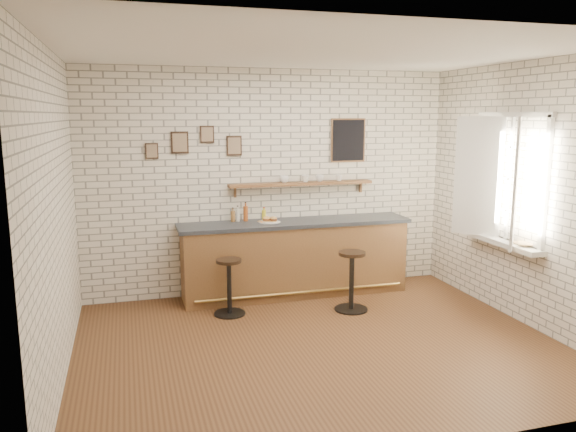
% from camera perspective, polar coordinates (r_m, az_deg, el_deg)
% --- Properties ---
extents(ground, '(5.00, 5.00, 0.00)m').
position_cam_1_polar(ground, '(6.11, 3.14, -12.88)').
color(ground, brown).
rests_on(ground, ground).
extents(bar_counter, '(3.10, 0.65, 1.01)m').
position_cam_1_polar(bar_counter, '(7.55, 0.74, -4.26)').
color(bar_counter, brown).
rests_on(bar_counter, ground).
extents(sandwich_plate, '(0.28, 0.28, 0.01)m').
position_cam_1_polar(sandwich_plate, '(7.35, -1.91, -0.60)').
color(sandwich_plate, white).
rests_on(sandwich_plate, bar_counter).
extents(ciabatta_sandwich, '(0.20, 0.14, 0.06)m').
position_cam_1_polar(ciabatta_sandwich, '(7.34, -1.84, -0.31)').
color(ciabatta_sandwich, '#DDAB5A').
rests_on(ciabatta_sandwich, sandwich_plate).
extents(potato_chips, '(0.25, 0.18, 0.00)m').
position_cam_1_polar(potato_chips, '(7.34, -2.11, -0.55)').
color(potato_chips, gold).
rests_on(potato_chips, sandwich_plate).
extents(bitters_bottle_brown, '(0.06, 0.06, 0.19)m').
position_cam_1_polar(bitters_bottle_brown, '(7.41, -5.62, 0.00)').
color(bitters_bottle_brown, brown).
rests_on(bitters_bottle_brown, bar_counter).
extents(bitters_bottle_white, '(0.05, 0.05, 0.21)m').
position_cam_1_polar(bitters_bottle_white, '(7.42, -5.13, 0.10)').
color(bitters_bottle_white, beige).
rests_on(bitters_bottle_white, bar_counter).
extents(bitters_bottle_amber, '(0.06, 0.06, 0.26)m').
position_cam_1_polar(bitters_bottle_amber, '(7.44, -4.32, 0.28)').
color(bitters_bottle_amber, '#954318').
rests_on(bitters_bottle_amber, bar_counter).
extents(condiment_bottle_yellow, '(0.05, 0.05, 0.17)m').
position_cam_1_polar(condiment_bottle_yellow, '(7.50, -2.45, 0.14)').
color(condiment_bottle_yellow, gold).
rests_on(condiment_bottle_yellow, bar_counter).
extents(bar_stool_left, '(0.38, 0.38, 0.69)m').
position_cam_1_polar(bar_stool_left, '(6.87, -5.99, -6.99)').
color(bar_stool_left, black).
rests_on(bar_stool_left, ground).
extents(bar_stool_right, '(0.41, 0.41, 0.75)m').
position_cam_1_polar(bar_stool_right, '(7.01, 6.48, -6.38)').
color(bar_stool_right, black).
rests_on(bar_stool_right, ground).
extents(wall_shelf, '(2.00, 0.18, 0.18)m').
position_cam_1_polar(wall_shelf, '(7.60, 1.37, 3.29)').
color(wall_shelf, brown).
rests_on(wall_shelf, ground).
extents(shelf_cup_a, '(0.14, 0.14, 0.10)m').
position_cam_1_polar(shelf_cup_a, '(7.53, -0.38, 3.77)').
color(shelf_cup_a, white).
rests_on(shelf_cup_a, wall_shelf).
extents(shelf_cup_b, '(0.14, 0.14, 0.09)m').
position_cam_1_polar(shelf_cup_b, '(7.61, 1.79, 3.82)').
color(shelf_cup_b, white).
rests_on(shelf_cup_b, wall_shelf).
extents(shelf_cup_c, '(0.12, 0.12, 0.09)m').
position_cam_1_polar(shelf_cup_c, '(7.68, 3.24, 3.85)').
color(shelf_cup_c, white).
rests_on(shelf_cup_c, wall_shelf).
extents(shelf_cup_d, '(0.10, 0.10, 0.08)m').
position_cam_1_polar(shelf_cup_d, '(7.78, 5.22, 3.89)').
color(shelf_cup_d, white).
rests_on(shelf_cup_d, wall_shelf).
extents(back_wall_decor, '(2.96, 0.02, 0.56)m').
position_cam_1_polar(back_wall_decor, '(7.58, -0.06, 7.58)').
color(back_wall_decor, black).
rests_on(back_wall_decor, ground).
extents(window_sill, '(0.20, 1.35, 0.06)m').
position_cam_1_polar(window_sill, '(7.20, 20.75, -2.44)').
color(window_sill, white).
rests_on(window_sill, ground).
extents(casement_window, '(0.40, 1.30, 1.56)m').
position_cam_1_polar(casement_window, '(7.06, 20.85, 3.49)').
color(casement_window, white).
rests_on(casement_window, ground).
extents(book_lower, '(0.16, 0.21, 0.02)m').
position_cam_1_polar(book_lower, '(6.95, 22.10, -2.63)').
color(book_lower, tan).
rests_on(book_lower, window_sill).
extents(book_upper, '(0.24, 0.26, 0.02)m').
position_cam_1_polar(book_upper, '(6.92, 22.30, -2.56)').
color(book_upper, tan).
rests_on(book_upper, book_lower).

